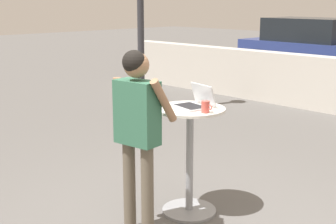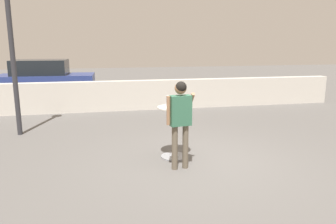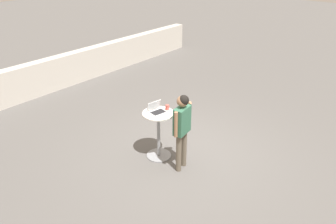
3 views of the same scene
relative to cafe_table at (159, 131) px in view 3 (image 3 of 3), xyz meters
name	(u,v)px [view 3 (image 3 of 3)]	position (x,y,z in m)	size (l,w,h in m)	color
ground_plane	(185,154)	(0.42, -0.39, -0.61)	(50.00, 50.00, 0.00)	#5B5956
pavement_kerb	(45,77)	(0.42, 5.00, -0.10)	(13.46, 0.35, 1.02)	beige
cafe_table	(159,131)	(0.00, 0.00, 0.00)	(0.66, 0.66, 1.05)	gray
laptop	(157,110)	(0.01, 0.05, 0.48)	(0.38, 0.36, 0.21)	silver
coffee_mug	(167,107)	(0.23, -0.05, 0.49)	(0.11, 0.07, 0.11)	#C14C42
standing_person	(182,124)	(-0.03, -0.63, 0.42)	(0.53, 0.39, 1.64)	brown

